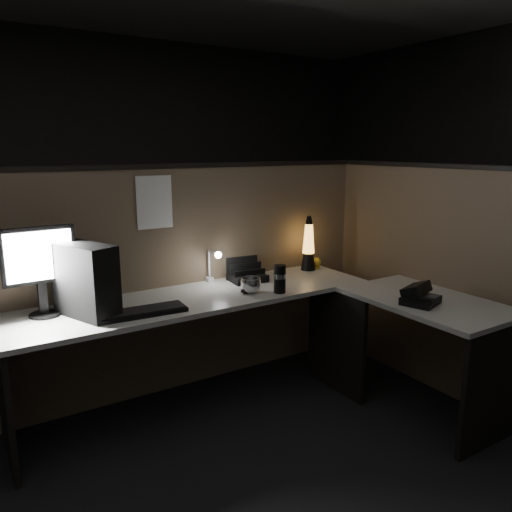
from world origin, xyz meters
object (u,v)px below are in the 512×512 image
pc_tower (86,280)px  lava_lamp (308,248)px  keyboard (143,312)px  monitor (40,263)px  desk_phone (419,296)px

pc_tower → lava_lamp: 1.67m
lava_lamp → keyboard: bearing=-167.3°
pc_tower → lava_lamp: (1.67, 0.18, -0.03)m
monitor → pc_tower: bearing=-36.0°
monitor → lava_lamp: monitor is taller
keyboard → desk_phone: bearing=-21.5°
keyboard → lava_lamp: bearing=16.6°
monitor → desk_phone: monitor is taller
lava_lamp → desk_phone: (0.04, -1.00, -0.12)m
pc_tower → keyboard: size_ratio=0.83×
pc_tower → monitor: monitor is taller
pc_tower → desk_phone: 1.90m
monitor → lava_lamp: size_ratio=1.21×
pc_tower → lava_lamp: size_ratio=0.98×
keyboard → desk_phone: size_ratio=1.88×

